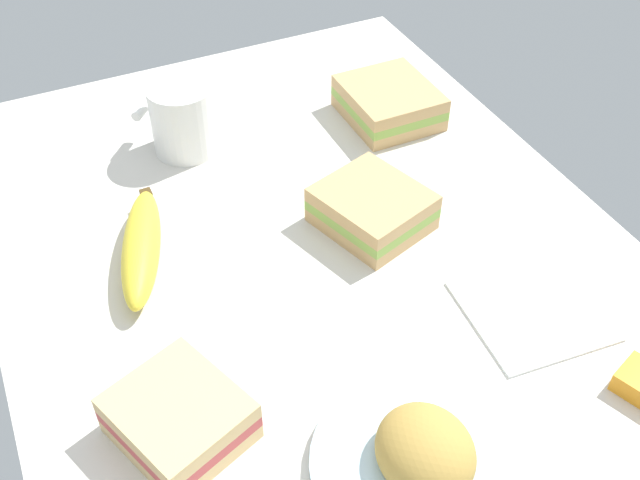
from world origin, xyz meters
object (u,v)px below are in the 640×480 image
(coffee_mug_black, at_px, (183,118))
(sandwich_side, at_px, (389,103))
(sandwich_main, at_px, (372,209))
(paper_napkin, at_px, (532,311))
(plate_of_food, at_px, (424,459))
(banana, at_px, (141,247))
(sandwich_extra, at_px, (179,418))

(coffee_mug_black, relative_size, sandwich_side, 0.79)
(sandwich_main, height_order, paper_napkin, sandwich_main)
(sandwich_side, bearing_deg, paper_napkin, -5.80)
(plate_of_food, xyz_separation_m, banana, (-0.33, -0.14, 0.00))
(banana, bearing_deg, sandwich_main, 78.03)
(plate_of_food, height_order, coffee_mug_black, coffee_mug_black)
(sandwich_main, relative_size, banana, 0.75)
(paper_napkin, bearing_deg, coffee_mug_black, -151.12)
(sandwich_extra, bearing_deg, coffee_mug_black, 161.52)
(plate_of_food, bearing_deg, paper_napkin, 118.80)
(banana, bearing_deg, sandwich_side, 108.99)
(coffee_mug_black, relative_size, sandwich_extra, 0.73)
(plate_of_food, relative_size, coffee_mug_black, 1.95)
(banana, relative_size, paper_napkin, 1.42)
(coffee_mug_black, relative_size, sandwich_main, 0.70)
(coffee_mug_black, bearing_deg, banana, -30.90)
(sandwich_side, distance_m, paper_napkin, 0.36)
(banana, bearing_deg, plate_of_food, 22.50)
(sandwich_main, bearing_deg, sandwich_side, 146.09)
(sandwich_extra, distance_m, banana, 0.22)
(coffee_mug_black, relative_size, banana, 0.53)
(sandwich_main, relative_size, sandwich_extra, 1.04)
(sandwich_main, relative_size, sandwich_side, 1.13)
(sandwich_extra, height_order, paper_napkin, sandwich_extra)
(sandwich_extra, bearing_deg, sandwich_main, 121.75)
(sandwich_main, bearing_deg, paper_napkin, 24.26)
(banana, height_order, paper_napkin, banana)
(plate_of_food, distance_m, banana, 0.36)
(coffee_mug_black, xyz_separation_m, banana, (0.17, -0.10, -0.03))
(sandwich_extra, bearing_deg, paper_napkin, 87.76)
(sandwich_extra, relative_size, paper_napkin, 1.02)
(sandwich_main, bearing_deg, coffee_mug_black, -147.62)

